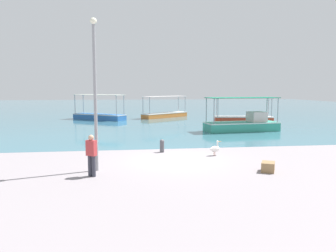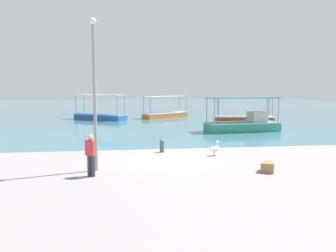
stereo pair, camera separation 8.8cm
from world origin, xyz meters
name	(u,v)px [view 1 (the left image)]	position (x,y,z in m)	size (l,w,h in m)	color
ground	(175,160)	(0.00, 0.00, 0.00)	(120.00, 120.00, 0.00)	gray
harbor_water	(137,107)	(0.00, 48.00, 0.00)	(110.00, 90.00, 0.00)	#3B6D7E
fishing_boat_outer	(99,115)	(-5.35, 22.47, 0.53)	(6.29, 5.12, 2.86)	#2D66AF
fishing_boat_far_left	(243,124)	(7.37, 10.32, 0.63)	(6.34, 2.69, 2.80)	teal
fishing_boat_far_right	(165,113)	(2.48, 24.24, 0.50)	(6.15, 5.12, 2.61)	orange
fishing_boat_near_left	(243,117)	(10.13, 17.71, 0.49)	(6.28, 2.67, 2.57)	#D04028
pelican	(215,149)	(2.26, 0.78, 0.38)	(0.79, 0.44, 0.80)	#E0997A
lamp_post	(95,87)	(-3.66, -1.66, 3.57)	(0.28, 0.28, 6.41)	gray
mooring_bollard	(162,145)	(-0.41, 2.05, 0.39)	(0.25, 0.25, 0.73)	#47474C
fisherman_standing	(91,154)	(-3.78, -2.60, 0.91)	(0.46, 0.40, 1.69)	#343541
cargo_crate	(268,167)	(3.57, -2.82, 0.21)	(0.68, 0.53, 0.42)	olive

